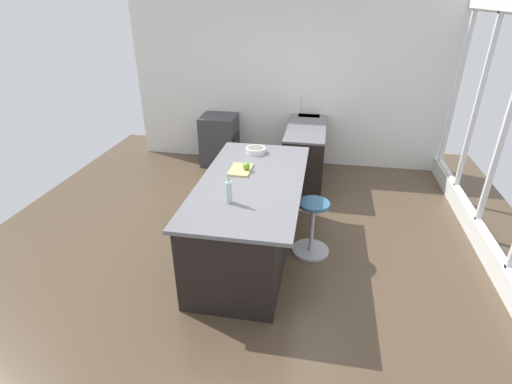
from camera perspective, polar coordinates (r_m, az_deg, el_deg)
ground_plane at (r=4.96m, az=0.50°, el=-6.59°), size 6.92×6.92×0.00m
interior_partition_left at (r=6.88m, az=4.43°, el=15.56°), size 0.12×5.33×2.77m
sink_cabinet at (r=6.77m, az=7.46°, el=7.02°), size 2.39×0.60×1.18m
oven_range at (r=7.01m, az=-5.35°, el=7.65°), size 0.60×0.61×0.87m
kitchen_island at (r=4.47m, az=-1.23°, el=-3.59°), size 2.28×1.12×0.94m
stool_by_window at (r=4.58m, az=8.20°, el=-5.37°), size 0.44×0.44×0.66m
cutting_board at (r=4.48m, az=-2.28°, el=3.29°), size 0.36×0.24×0.02m
apple_green at (r=4.44m, az=-1.44°, el=3.84°), size 0.09×0.09×0.09m
water_bottle at (r=3.74m, az=-4.01°, el=0.13°), size 0.06×0.06×0.31m
fruit_bowl at (r=4.98m, az=-0.04°, el=6.19°), size 0.25×0.25×0.07m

